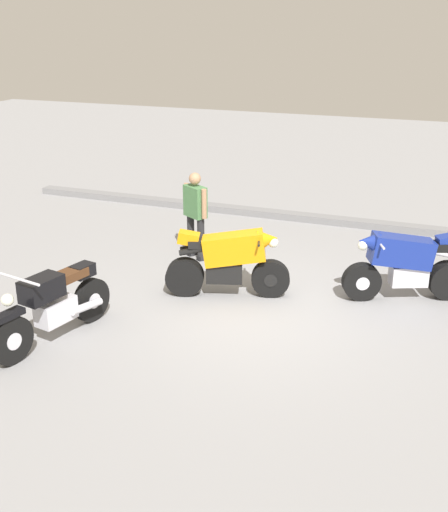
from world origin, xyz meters
name	(u,v)px	position (x,y,z in m)	size (l,w,h in m)	color
ground_plane	(254,309)	(0.00, 0.00, 0.00)	(40.00, 40.00, 0.00)	gray
curb_edge	(322,219)	(0.00, 4.60, 0.07)	(14.00, 0.30, 0.15)	gray
motorcycle_blue_sportbike	(406,263)	(2.05, 1.17, 0.59)	(1.87, 1.00, 1.14)	black
motorcycle_orange_sportbike	(228,260)	(-0.55, 0.33, 0.59)	(1.92, 0.89, 1.14)	black
motorcycle_black_cruiser	(53,305)	(-2.23, -1.89, 0.52)	(0.81, 2.07, 1.09)	black
person_in_green_shirt	(195,211)	(-1.68, 1.70, 0.89)	(0.58, 0.48, 1.59)	#262628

